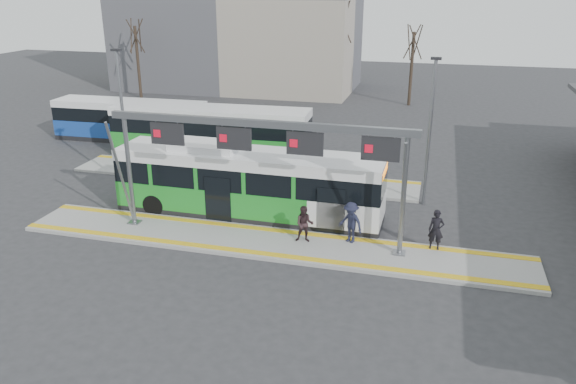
% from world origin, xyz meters
% --- Properties ---
extents(ground, '(120.00, 120.00, 0.00)m').
position_xyz_m(ground, '(0.00, 0.00, 0.00)').
color(ground, '#2D2D30').
rests_on(ground, ground).
extents(platform_main, '(22.00, 3.00, 0.15)m').
position_xyz_m(platform_main, '(0.00, 0.00, 0.07)').
color(platform_main, gray).
rests_on(platform_main, ground).
extents(platform_second, '(20.00, 3.00, 0.15)m').
position_xyz_m(platform_second, '(-4.00, 8.00, 0.07)').
color(platform_second, gray).
rests_on(platform_second, ground).
extents(tactile_main, '(22.00, 2.65, 0.02)m').
position_xyz_m(tactile_main, '(0.00, 0.00, 0.16)').
color(tactile_main, yellow).
rests_on(tactile_main, platform_main).
extents(tactile_second, '(20.00, 0.35, 0.02)m').
position_xyz_m(tactile_second, '(-4.00, 9.15, 0.16)').
color(tactile_second, yellow).
rests_on(tactile_second, platform_second).
extents(gantry, '(13.00, 1.68, 5.20)m').
position_xyz_m(gantry, '(-0.35, 0.25, 4.30)').
color(gantry, slate).
rests_on(gantry, platform_main).
extents(hero_bus, '(12.66, 2.79, 3.47)m').
position_xyz_m(hero_bus, '(-1.83, 2.85, 1.59)').
color(hero_bus, black).
rests_on(hero_bus, ground).
extents(bg_bus_green, '(12.73, 3.25, 3.16)m').
position_xyz_m(bg_bus_green, '(-7.29, 11.57, 1.56)').
color(bg_bus_green, black).
rests_on(bg_bus_green, ground).
extents(bg_bus_blue, '(10.79, 2.72, 2.80)m').
position_xyz_m(bg_bus_blue, '(-14.26, 13.73, 1.38)').
color(bg_bus_blue, black).
rests_on(bg_bus_blue, ground).
extents(passenger_a, '(0.64, 0.43, 1.72)m').
position_xyz_m(passenger_a, '(6.88, 1.10, 1.01)').
color(passenger_a, black).
rests_on(passenger_a, platform_main).
extents(passenger_b, '(0.85, 0.70, 1.60)m').
position_xyz_m(passenger_b, '(1.50, 0.41, 0.95)').
color(passenger_b, '#2E1F22').
rests_on(passenger_b, platform_main).
extents(passenger_c, '(1.34, 1.15, 1.79)m').
position_xyz_m(passenger_c, '(3.39, 0.87, 1.05)').
color(passenger_c, '#1B1E32').
rests_on(passenger_c, platform_main).
extents(tree_left, '(1.40, 1.40, 9.27)m').
position_xyz_m(tree_left, '(-2.66, 32.14, 7.03)').
color(tree_left, '#382B21').
rests_on(tree_left, ground).
extents(tree_mid, '(1.40, 1.40, 7.31)m').
position_xyz_m(tree_mid, '(3.98, 30.95, 5.54)').
color(tree_mid, '#382B21').
rests_on(tree_mid, ground).
extents(tree_far, '(1.40, 1.40, 7.59)m').
position_xyz_m(tree_far, '(-21.21, 27.68, 5.76)').
color(tree_far, '#382B21').
rests_on(tree_far, ground).
extents(lamp_west, '(0.50, 0.25, 7.44)m').
position_xyz_m(lamp_west, '(-9.15, 4.56, 3.96)').
color(lamp_west, slate).
rests_on(lamp_west, ground).
extents(lamp_east, '(0.50, 0.25, 7.29)m').
position_xyz_m(lamp_east, '(6.22, 6.47, 3.89)').
color(lamp_east, slate).
rests_on(lamp_east, ground).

